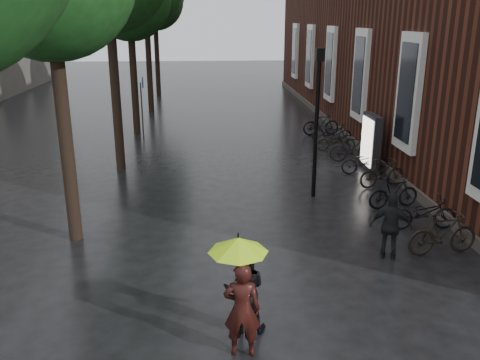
{
  "coord_description": "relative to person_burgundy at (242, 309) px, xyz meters",
  "views": [
    {
      "loc": [
        -0.87,
        -4.76,
        5.23
      ],
      "look_at": [
        -0.01,
        7.44,
        1.29
      ],
      "focal_mm": 38.0,
      "sensor_mm": 36.0,
      "label": 1
    }
  ],
  "objects": [
    {
      "name": "parked_bicycles",
      "position": [
        4.94,
        9.67,
        -0.34
      ],
      "size": [
        2.0,
        13.13,
        1.04
      ],
      "color": "black",
      "rests_on": "ground"
    },
    {
      "name": "person_burgundy",
      "position": [
        0.0,
        0.0,
        0.0
      ],
      "size": [
        0.64,
        0.47,
        1.63
      ],
      "primitive_type": "imported",
      "rotation": [
        0.0,
        0.0,
        3.0
      ],
      "color": "black",
      "rests_on": "ground"
    },
    {
      "name": "cycle_sign",
      "position": [
        -3.28,
        15.96,
        0.97
      ],
      "size": [
        0.14,
        0.49,
        2.7
      ],
      "rotation": [
        0.0,
        0.0,
        0.19
      ],
      "color": "#262628",
      "rests_on": "ground"
    },
    {
      "name": "ad_lightbox",
      "position": [
        5.29,
        10.01,
        0.2
      ],
      "size": [
        0.3,
        1.33,
        2.01
      ],
      "rotation": [
        0.0,
        0.0,
        0.0
      ],
      "color": "black",
      "rests_on": "ground"
    },
    {
      "name": "lime_umbrella",
      "position": [
        -0.03,
        0.4,
        0.94
      ],
      "size": [
        0.99,
        0.99,
        1.46
      ],
      "rotation": [
        0.0,
        0.0,
        0.4
      ],
      "color": "black",
      "rests_on": "ground"
    },
    {
      "name": "person_black",
      "position": [
        0.1,
        0.68,
        -0.05
      ],
      "size": [
        0.79,
        0.65,
        1.53
      ],
      "primitive_type": "imported",
      "rotation": [
        0.0,
        0.0,
        3.04
      ],
      "color": "black",
      "rests_on": "ground"
    },
    {
      "name": "lamp_post",
      "position": [
        2.74,
        7.42,
        1.85
      ],
      "size": [
        0.23,
        0.23,
        4.39
      ],
      "rotation": [
        0.0,
        0.0,
        -0.17
      ],
      "color": "black",
      "rests_on": "ground"
    },
    {
      "name": "pedestrian_walking",
      "position": [
        3.57,
        3.19,
        -0.04
      ],
      "size": [
        0.99,
        0.69,
        1.55
      ],
      "primitive_type": "imported",
      "rotation": [
        0.0,
        0.0,
        2.76
      ],
      "color": "black",
      "rests_on": "ground"
    }
  ]
}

